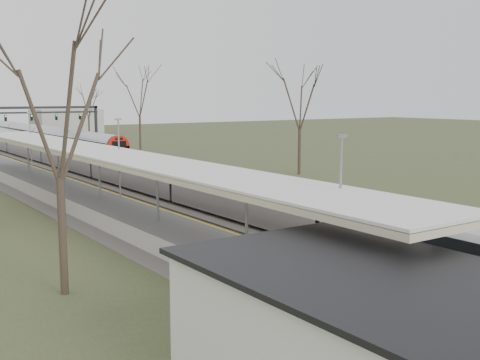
# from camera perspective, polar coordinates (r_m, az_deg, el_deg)

# --- Properties ---
(track_bed) EXTENTS (24.00, 160.00, 0.22)m
(track_bed) POSITION_cam_1_polar(r_m,az_deg,el_deg) (61.68, -12.20, 0.88)
(track_bed) COLOR #474442
(track_bed) RESTS_ON ground
(platform) EXTENTS (3.50, 69.00, 1.00)m
(platform) POSITION_cam_1_polar(r_m,az_deg,el_deg) (42.14, -14.84, -1.80)
(platform) COLOR #9E9B93
(platform) RESTS_ON ground
(canopy) EXTENTS (4.10, 50.00, 3.11)m
(canopy) POSITION_cam_1_polar(r_m,az_deg,el_deg) (37.50, -12.68, 2.38)
(canopy) COLOR slate
(canopy) RESTS_ON platform
(station_building) EXTENTS (6.00, 9.00, 3.20)m
(station_building) POSITION_cam_1_polar(r_m,az_deg,el_deg) (15.37, 12.02, -14.48)
(station_building) COLOR silver
(station_building) RESTS_ON ground
(signal_gantry) EXTENTS (21.00, 0.59, 6.08)m
(signal_gantry) POSITION_cam_1_polar(r_m,az_deg,el_deg) (89.76, -19.64, 5.85)
(signal_gantry) COLOR black
(signal_gantry) RESTS_ON ground
(tree_west_near) EXTENTS (5.00, 5.00, 10.30)m
(tree_west_near) POSITION_cam_1_polar(r_m,az_deg,el_deg) (22.76, -16.97, 7.26)
(tree_west_near) COLOR #2D231C
(tree_west_near) RESTS_ON ground
(tree_east_far) EXTENTS (5.00, 5.00, 10.30)m
(tree_east_far) POSITION_cam_1_polar(r_m,az_deg,el_deg) (57.20, 5.72, 7.74)
(tree_east_far) COLOR #2D231C
(tree_east_far) RESTS_ON ground
(train_near) EXTENTS (2.62, 90.21, 3.05)m
(train_near) POSITION_cam_1_polar(r_m,az_deg,el_deg) (55.26, -12.65, 1.55)
(train_near) COLOR #A7A9B1
(train_near) RESTS_ON ground
(train_far) EXTENTS (2.62, 75.21, 3.05)m
(train_far) POSITION_cam_1_polar(r_m,az_deg,el_deg) (105.39, -19.45, 4.22)
(train_far) COLOR #A7A9B1
(train_far) RESTS_ON ground
(passenger) EXTENTS (0.55, 0.69, 1.65)m
(passenger) POSITION_cam_1_polar(r_m,az_deg,el_deg) (18.75, 14.48, -9.67)
(passenger) COLOR #344F65
(passenger) RESTS_ON platform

